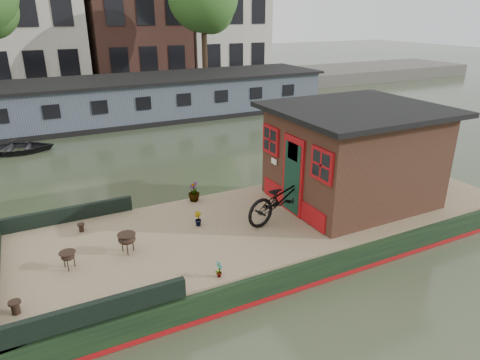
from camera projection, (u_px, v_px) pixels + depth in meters
name	position (u px, v px, depth m)	size (l,w,h in m)	color
ground	(276.00, 240.00, 10.45)	(120.00, 120.00, 0.00)	#24301E
houseboat_hull	(226.00, 242.00, 9.79)	(14.01, 4.02, 0.60)	black
houseboat_deck	(276.00, 217.00, 10.22)	(11.80, 3.80, 0.05)	#92755A
bow_bulwark	(46.00, 261.00, 8.03)	(3.00, 4.00, 0.35)	black
cabin	(353.00, 154.00, 10.67)	(4.00, 3.50, 2.42)	black
bicycle	(282.00, 197.00, 9.88)	(0.72, 2.07, 1.09)	black
potted_plant_b	(198.00, 219.00, 9.69)	(0.18, 0.15, 0.33)	brown
potted_plant_d	(194.00, 191.00, 10.92)	(0.29, 0.29, 0.52)	brown
potted_plant_e	(219.00, 269.00, 7.79)	(0.17, 0.12, 0.32)	#A85331
brazier_front	(68.00, 260.00, 8.06)	(0.32, 0.32, 0.35)	black
brazier_rear	(127.00, 243.00, 8.59)	(0.39, 0.39, 0.42)	black
bollard_port	(81.00, 228.00, 9.45)	(0.16, 0.16, 0.18)	black
bollard_stbd	(15.00, 307.00, 6.87)	(0.20, 0.20, 0.23)	black
dinghy	(13.00, 145.00, 16.78)	(2.12, 2.97, 0.62)	black
far_houseboat	(134.00, 101.00, 21.73)	(20.40, 4.40, 2.11)	#45505D
quay	(110.00, 91.00, 27.32)	(60.00, 6.00, 0.90)	#47443F
tree_right	(205.00, 0.00, 26.70)	(4.40, 4.40, 7.40)	#332316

